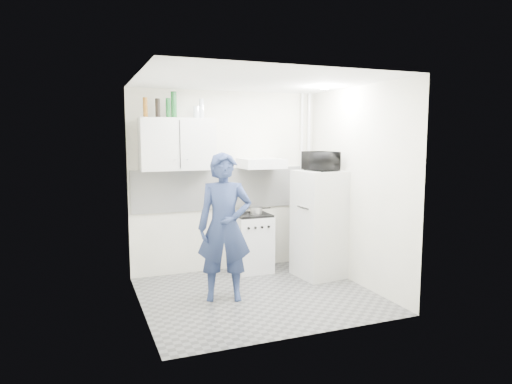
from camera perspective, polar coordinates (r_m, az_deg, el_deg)
name	(u,v)px	position (r m, az deg, el deg)	size (l,w,h in m)	color
floor	(258,295)	(5.79, 0.28, -12.76)	(2.80, 2.80, 0.00)	#5F5F5F
ceiling	(258,81)	(5.49, 0.29, 13.73)	(2.80, 2.80, 0.00)	white
wall_back	(227,182)	(6.66, -3.70, 1.30)	(2.80, 2.80, 0.00)	white
wall_left	(139,196)	(5.14, -14.37, -0.54)	(2.60, 2.60, 0.00)	white
wall_right	(357,186)	(6.14, 12.51, 0.68)	(2.60, 2.60, 0.00)	white
person	(225,227)	(5.44, -3.95, -4.39)	(0.64, 0.42, 1.76)	navy
stove	(252,243)	(6.67, -0.50, -6.45)	(0.51, 0.51, 0.82)	silver
fridge	(320,224)	(6.43, 7.99, -3.96)	(0.62, 0.62, 1.49)	silver
stove_top	(252,215)	(6.59, -0.50, -2.86)	(0.49, 0.49, 0.03)	black
saucepan	(256,211)	(6.56, 0.05, -2.34)	(0.18, 0.18, 0.10)	silver
microwave	(321,161)	(6.33, 8.12, 3.84)	(0.32, 0.48, 0.26)	black
bottle_a	(145,107)	(6.21, -13.67, 10.23)	(0.06, 0.06, 0.26)	brown
bottle_b	(158,108)	(6.23, -12.19, 10.22)	(0.06, 0.06, 0.25)	black
bottle_c	(168,108)	(6.26, -10.93, 10.28)	(0.06, 0.06, 0.26)	#144C1E
bottle_d	(174,105)	(6.28, -10.24, 10.68)	(0.08, 0.08, 0.35)	#144C1E
canister_b	(196,112)	(6.34, -7.46, 9.86)	(0.09, 0.09, 0.16)	#B2B7BC
bottle_e	(202,109)	(6.36, -6.82, 10.31)	(0.07, 0.07, 0.26)	#B2B7BC
upper_cabinet	(177,144)	(6.27, -9.82, 5.91)	(1.00, 0.35, 0.70)	silver
range_hood	(262,163)	(6.56, 0.71, 3.59)	(0.60, 0.50, 0.14)	silver
backsplash	(227,189)	(6.65, -3.65, 0.43)	(2.74, 0.03, 0.60)	white
pipe_a	(308,179)	(7.09, 6.57, 1.61)	(0.05, 0.05, 2.60)	silver
pipe_b	(301,179)	(7.03, 5.70, 1.58)	(0.04, 0.04, 2.60)	silver
ceiling_spot_fixture	(324,88)	(6.10, 8.56, 12.68)	(0.10, 0.10, 0.02)	white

